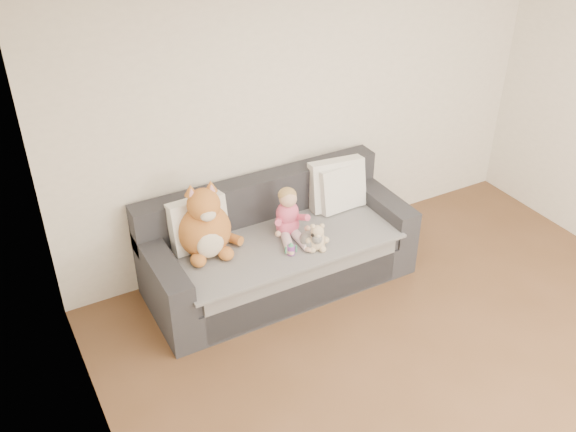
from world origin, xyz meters
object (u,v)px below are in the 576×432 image
object	(u,v)px
teddy_bear	(317,239)
sippy_cup	(291,248)
sofa	(277,250)
toddler	(289,217)
plush_cat	(205,227)

from	to	relation	value
teddy_bear	sippy_cup	bearing A→B (deg)	-165.59
teddy_bear	sofa	bearing A→B (deg)	141.09
sofa	sippy_cup	xyz separation A→B (m)	(-0.04, -0.31, 0.22)
sofa	toddler	distance (m)	0.35
plush_cat	sippy_cup	world-z (taller)	plush_cat
sofa	toddler	size ratio (longest dim) A/B	5.06
sofa	plush_cat	distance (m)	0.72
sippy_cup	sofa	bearing A→B (deg)	82.83
teddy_bear	sippy_cup	xyz separation A→B (m)	(-0.21, 0.04, -0.04)
plush_cat	sippy_cup	size ratio (longest dim) A/B	5.90
sippy_cup	plush_cat	bearing A→B (deg)	148.36
sofa	plush_cat	bearing A→B (deg)	176.64
sofa	plush_cat	size ratio (longest dim) A/B	3.42
toddler	plush_cat	bearing A→B (deg)	-177.56
plush_cat	teddy_bear	bearing A→B (deg)	-20.60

